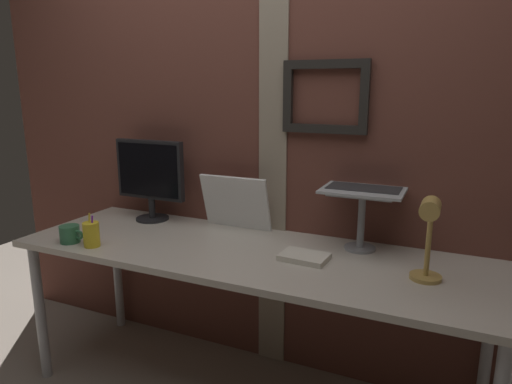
{
  "coord_description": "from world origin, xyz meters",
  "views": [
    {
      "loc": [
        0.92,
        -1.68,
        1.48
      ],
      "look_at": [
        0.08,
        0.17,
        1.0
      ],
      "focal_mm": 31.88,
      "sensor_mm": 36.0,
      "label": 1
    }
  ],
  "objects_px": {
    "monitor": "(150,174)",
    "desk_lamp": "(429,231)",
    "pen_cup": "(91,234)",
    "whiteboard_panel": "(236,203)",
    "coffee_mug": "(70,234)",
    "laptop": "(367,176)"
  },
  "relations": [
    {
      "from": "coffee_mug",
      "to": "monitor",
      "type": "bearing_deg",
      "value": 75.69
    },
    {
      "from": "laptop",
      "to": "pen_cup",
      "type": "xyz_separation_m",
      "value": [
        -1.14,
        -0.54,
        -0.27
      ]
    },
    {
      "from": "whiteboard_panel",
      "to": "pen_cup",
      "type": "bearing_deg",
      "value": -133.52
    },
    {
      "from": "coffee_mug",
      "to": "pen_cup",
      "type": "bearing_deg",
      "value": -0.02
    },
    {
      "from": "monitor",
      "to": "pen_cup",
      "type": "xyz_separation_m",
      "value": [
        0.01,
        -0.47,
        -0.2
      ]
    },
    {
      "from": "desk_lamp",
      "to": "pen_cup",
      "type": "bearing_deg",
      "value": -172.38
    },
    {
      "from": "pen_cup",
      "to": "coffee_mug",
      "type": "bearing_deg",
      "value": 179.98
    },
    {
      "from": "whiteboard_panel",
      "to": "monitor",
      "type": "bearing_deg",
      "value": -175.33
    },
    {
      "from": "whiteboard_panel",
      "to": "desk_lamp",
      "type": "distance_m",
      "value": 1.01
    },
    {
      "from": "pen_cup",
      "to": "laptop",
      "type": "bearing_deg",
      "value": 25.55
    },
    {
      "from": "monitor",
      "to": "laptop",
      "type": "relative_size",
      "value": 1.24
    },
    {
      "from": "whiteboard_panel",
      "to": "laptop",
      "type": "bearing_deg",
      "value": 2.82
    },
    {
      "from": "laptop",
      "to": "desk_lamp",
      "type": "height_order",
      "value": "laptop"
    },
    {
      "from": "pen_cup",
      "to": "coffee_mug",
      "type": "xyz_separation_m",
      "value": [
        -0.13,
        0.0,
        -0.02
      ]
    },
    {
      "from": "coffee_mug",
      "to": "laptop",
      "type": "bearing_deg",
      "value": 23.16
    },
    {
      "from": "monitor",
      "to": "desk_lamp",
      "type": "bearing_deg",
      "value": -10.9
    },
    {
      "from": "monitor",
      "to": "laptop",
      "type": "xyz_separation_m",
      "value": [
        1.15,
        0.07,
        0.07
      ]
    },
    {
      "from": "monitor",
      "to": "laptop",
      "type": "distance_m",
      "value": 1.16
    },
    {
      "from": "monitor",
      "to": "pen_cup",
      "type": "height_order",
      "value": "monitor"
    },
    {
      "from": "whiteboard_panel",
      "to": "coffee_mug",
      "type": "relative_size",
      "value": 2.86
    },
    {
      "from": "monitor",
      "to": "coffee_mug",
      "type": "height_order",
      "value": "monitor"
    },
    {
      "from": "laptop",
      "to": "whiteboard_panel",
      "type": "xyz_separation_m",
      "value": [
        -0.65,
        -0.03,
        -0.19
      ]
    }
  ]
}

